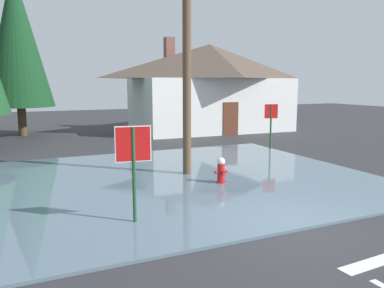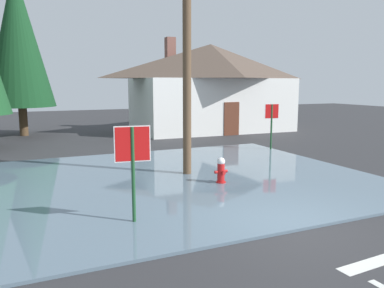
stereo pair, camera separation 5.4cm
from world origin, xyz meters
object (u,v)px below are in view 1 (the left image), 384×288
Objects in this scene: fire_hydrant at (221,171)px; house at (209,86)px; stop_sign_far at (271,118)px; pine_tree_short_left at (16,38)px; stop_sign_near at (133,155)px; utility_pole at (187,38)px.

house is (6.09, 12.90, 2.51)m from fire_hydrant.
pine_tree_short_left is at bearing 135.21° from stop_sign_far.
fire_hydrant is 0.39× the size of stop_sign_far.
fire_hydrant is at bearing 33.20° from stop_sign_near.
house is at bearing 82.73° from stop_sign_far.
stop_sign_near is at bearing -122.07° from house.
stop_sign_near is 5.59m from utility_pole.
stop_sign_far is (8.38, 6.64, -0.03)m from stop_sign_near.
stop_sign_far is at bearing -44.79° from pine_tree_short_left.
pine_tree_short_left reaches higher than fire_hydrant.
stop_sign_far is 15.33m from pine_tree_short_left.
utility_pole reaches higher than house.
stop_sign_near is 0.21× the size of house.
stop_sign_near is 17.65m from pine_tree_short_left.
stop_sign_near is 0.23× the size of pine_tree_short_left.
stop_sign_far is at bearing 38.38° from stop_sign_near.
stop_sign_near is at bearing -141.62° from stop_sign_far.
pine_tree_short_left is at bearing 110.20° from fire_hydrant.
utility_pole is 0.82× the size of house.
house is (9.46, 15.10, 1.36)m from stop_sign_near.
pine_tree_short_left reaches higher than stop_sign_far.
fire_hydrant is 0.10× the size of utility_pole.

